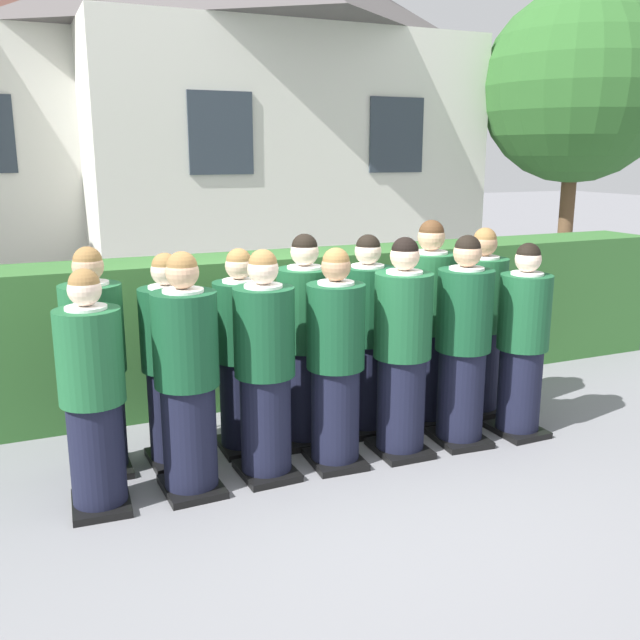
# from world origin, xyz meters

# --- Properties ---
(ground_plane) EXTENTS (60.00, 60.00, 0.00)m
(ground_plane) POSITION_xyz_m (0.00, 0.00, 0.00)
(ground_plane) COLOR slate
(student_front_row_0) EXTENTS (0.41, 0.47, 1.59)m
(student_front_row_0) POSITION_xyz_m (-1.68, 0.02, 0.75)
(student_front_row_0) COLOR black
(student_front_row_0) RESTS_ON ground
(student_front_row_1) EXTENTS (0.43, 0.49, 1.66)m
(student_front_row_1) POSITION_xyz_m (-1.07, 0.01, 0.79)
(student_front_row_1) COLOR black
(student_front_row_1) RESTS_ON ground
(student_front_row_2) EXTENTS (0.43, 0.48, 1.64)m
(student_front_row_2) POSITION_xyz_m (-0.52, 0.04, 0.78)
(student_front_row_2) COLOR black
(student_front_row_2) RESTS_ON ground
(student_front_row_3) EXTENTS (0.42, 0.52, 1.62)m
(student_front_row_3) POSITION_xyz_m (0.02, 0.02, 0.77)
(student_front_row_3) COLOR black
(student_front_row_3) RESTS_ON ground
(student_front_row_4) EXTENTS (0.44, 0.53, 1.67)m
(student_front_row_4) POSITION_xyz_m (0.56, 0.00, 0.80)
(student_front_row_4) COLOR black
(student_front_row_4) RESTS_ON ground
(student_front_row_5) EXTENTS (0.43, 0.50, 1.67)m
(student_front_row_5) POSITION_xyz_m (1.10, -0.01, 0.79)
(student_front_row_5) COLOR black
(student_front_row_5) RESTS_ON ground
(student_front_row_6) EXTENTS (0.41, 0.46, 1.59)m
(student_front_row_6) POSITION_xyz_m (1.64, -0.06, 0.75)
(student_front_row_6) COLOR black
(student_front_row_6) RESTS_ON ground
(student_rear_row_0) EXTENTS (0.43, 0.52, 1.65)m
(student_rear_row_0) POSITION_xyz_m (-1.60, 0.58, 0.79)
(student_rear_row_0) COLOR black
(student_rear_row_0) RESTS_ON ground
(student_rear_row_1) EXTENTS (0.41, 0.51, 1.58)m
(student_rear_row_1) POSITION_xyz_m (-1.08, 0.53, 0.75)
(student_rear_row_1) COLOR black
(student_rear_row_1) RESTS_ON ground
(student_rear_row_2) EXTENTS (0.41, 0.46, 1.58)m
(student_rear_row_2) POSITION_xyz_m (-0.53, 0.55, 0.75)
(student_rear_row_2) COLOR black
(student_rear_row_2) RESTS_ON ground
(student_rear_row_3) EXTENTS (0.44, 0.54, 1.67)m
(student_rear_row_3) POSITION_xyz_m (-0.02, 0.50, 0.80)
(student_rear_row_3) COLOR black
(student_rear_row_3) RESTS_ON ground
(student_rear_row_4) EXTENTS (0.43, 0.48, 1.64)m
(student_rear_row_4) POSITION_xyz_m (0.53, 0.52, 0.78)
(student_rear_row_4) COLOR black
(student_rear_row_4) RESTS_ON ground
(student_rear_row_5) EXTENTS (0.45, 0.50, 1.74)m
(student_rear_row_5) POSITION_xyz_m (1.10, 0.50, 0.83)
(student_rear_row_5) COLOR black
(student_rear_row_5) RESTS_ON ground
(student_rear_row_6) EXTENTS (0.43, 0.47, 1.65)m
(student_rear_row_6) POSITION_xyz_m (1.64, 0.50, 0.79)
(student_rear_row_6) COLOR black
(student_rear_row_6) RESTS_ON ground
(hedge) EXTENTS (9.20, 0.70, 1.34)m
(hedge) POSITION_xyz_m (0.00, 1.73, 0.67)
(hedge) COLOR #33662D
(hedge) RESTS_ON ground
(school_building_main) EXTENTS (6.42, 4.73, 5.90)m
(school_building_main) POSITION_xyz_m (2.02, 7.39, 3.03)
(school_building_main) COLOR silver
(school_building_main) RESTS_ON ground
(oak_tree_right) EXTENTS (3.01, 3.01, 4.79)m
(oak_tree_right) POSITION_xyz_m (6.38, 4.69, 3.28)
(oak_tree_right) COLOR brown
(oak_tree_right) RESTS_ON ground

